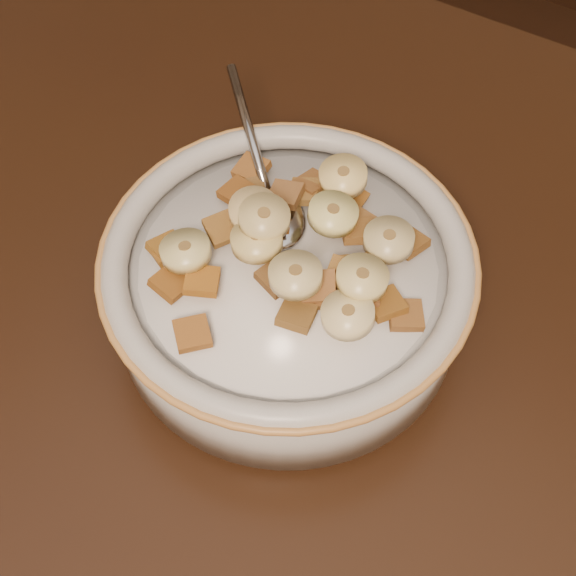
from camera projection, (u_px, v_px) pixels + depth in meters
The scene contains 43 objects.
table at pixel (143, 378), 0.54m from camera, with size 1.40×0.90×0.04m, color black.
chair at pixel (460, 27), 1.19m from camera, with size 0.40×0.40×0.90m, color black.
cereal_bowl at pixel (288, 291), 0.52m from camera, with size 0.23×0.23×0.05m, color #B9B7B5.
milk at pixel (288, 266), 0.50m from camera, with size 0.19×0.19×0.00m, color silver.
spoon at pixel (274, 218), 0.52m from camera, with size 0.04×0.05×0.01m, color #919399.
cereal_square_0 at pixel (406, 315), 0.47m from camera, with size 0.02×0.02×0.01m, color brown.
cereal_square_1 at pixel (357, 269), 0.48m from camera, with size 0.02×0.02×0.01m, color brown.
cereal_square_2 at pixel (358, 231), 0.50m from camera, with size 0.02×0.02×0.01m, color brown.
cereal_square_3 at pixel (305, 192), 0.52m from camera, with size 0.02×0.02×0.01m, color brown.
cereal_square_4 at pixel (359, 285), 0.48m from camera, with size 0.02×0.02×0.01m, color olive.
cereal_square_5 at pixel (296, 315), 0.46m from camera, with size 0.02×0.02×0.01m, color brown.
cereal_square_6 at pixel (223, 228), 0.50m from camera, with size 0.02×0.02×0.01m, color olive.
cereal_square_7 at pixel (313, 184), 0.52m from camera, with size 0.02×0.02×0.01m, color brown.
cereal_square_8 at pixel (349, 198), 0.52m from camera, with size 0.02×0.02×0.01m, color brown.
cereal_square_9 at pixel (270, 220), 0.50m from camera, with size 0.02×0.02×0.01m, color #934D1F.
cereal_square_10 at pixel (344, 274), 0.47m from camera, with size 0.02×0.02×0.01m, color olive.
cereal_square_11 at pixel (171, 283), 0.48m from camera, with size 0.02×0.02×0.01m, color brown.
cereal_square_12 at pixel (277, 277), 0.47m from camera, with size 0.02×0.02×0.01m, color brown.
cereal_square_13 at pixel (386, 304), 0.47m from camera, with size 0.02×0.02×0.01m, color brown.
cereal_square_14 at pixel (251, 191), 0.53m from camera, with size 0.02×0.02×0.01m, color brown.
cereal_square_15 at pixel (285, 195), 0.51m from camera, with size 0.02×0.02×0.01m, color olive.
cereal_square_16 at pixel (168, 249), 0.50m from camera, with size 0.02×0.02×0.01m, color brown.
cereal_square_17 at pixel (360, 293), 0.47m from camera, with size 0.02×0.02×0.01m, color brown.
cereal_square_18 at pixel (192, 334), 0.46m from camera, with size 0.02×0.02×0.01m, color brown.
cereal_square_19 at pixel (319, 287), 0.47m from camera, with size 0.02×0.02×0.01m, color brown.
cereal_square_20 at pixel (263, 204), 0.51m from camera, with size 0.02×0.02×0.01m, color brown.
cereal_square_21 at pixel (357, 222), 0.51m from camera, with size 0.02×0.02×0.01m, color brown.
cereal_square_22 at pixel (408, 242), 0.50m from camera, with size 0.02×0.02×0.01m, color brown.
cereal_square_23 at pixel (202, 281), 0.48m from camera, with size 0.02×0.02×0.01m, color #945E17.
cereal_square_24 at pixel (337, 296), 0.47m from camera, with size 0.02×0.02×0.01m, color brown.
cereal_square_25 at pixel (238, 192), 0.52m from camera, with size 0.02×0.02×0.01m, color brown.
cereal_square_26 at pixel (167, 249), 0.50m from camera, with size 0.02×0.02×0.01m, color brown.
cereal_square_27 at pixel (251, 169), 0.54m from camera, with size 0.02×0.02×0.01m, color brown.
banana_slice_0 at pixel (257, 240), 0.47m from camera, with size 0.03×0.03×0.01m, color #D5B96A.
banana_slice_1 at pixel (362, 278), 0.46m from camera, with size 0.03×0.03×0.01m, color beige.
banana_slice_2 at pixel (264, 218), 0.47m from camera, with size 0.03×0.03×0.01m, color tan.
banana_slice_3 at pixel (186, 251), 0.48m from camera, with size 0.03×0.03×0.01m, color beige.
banana_slice_4 at pixel (254, 211), 0.48m from camera, with size 0.03×0.03×0.01m, color #F0D18E.
banana_slice_5 at pixel (343, 176), 0.51m from camera, with size 0.03×0.03×0.01m, color #EFD37B.
banana_slice_6 at pixel (348, 315), 0.46m from camera, with size 0.03×0.03×0.01m, color beige.
banana_slice_7 at pixel (389, 240), 0.48m from camera, with size 0.03×0.03×0.01m, color #D4BE80.
banana_slice_8 at pixel (295, 275), 0.45m from camera, with size 0.03×0.03×0.01m, color #F7EC9E.
banana_slice_9 at pixel (333, 214), 0.49m from camera, with size 0.03×0.03×0.01m, color #F9F097.
Camera 1 is at (0.22, -0.16, 1.21)m, focal length 50.00 mm.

